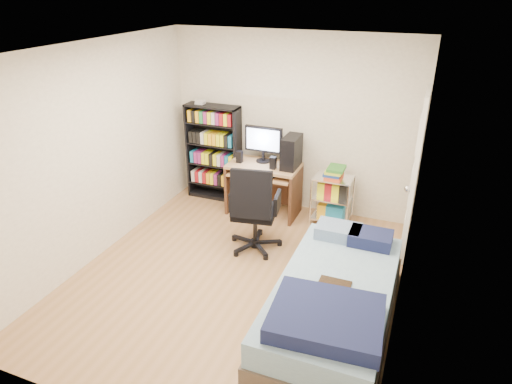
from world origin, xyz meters
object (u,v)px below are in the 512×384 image
at_px(computer_desk, 272,169).
at_px(bed, 334,302).
at_px(office_chair, 254,223).
at_px(media_shelf, 214,151).

distance_m(computer_desk, bed, 2.49).
distance_m(computer_desk, office_chair, 1.08).
xyz_separation_m(media_shelf, bed, (2.36, -2.21, -0.47)).
bearing_deg(bed, computer_desk, 123.95).
height_order(office_chair, bed, office_chair).
distance_m(media_shelf, bed, 3.26).
bearing_deg(bed, office_chair, 140.50).
relative_size(media_shelf, office_chair, 1.33).
bearing_deg(computer_desk, office_chair, -81.89).
distance_m(media_shelf, office_chair, 1.69).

